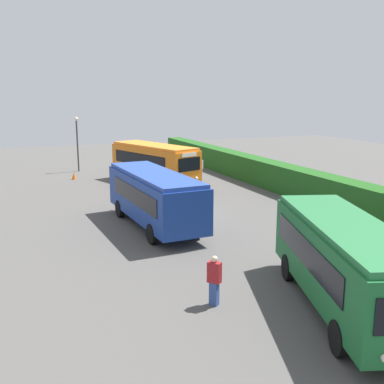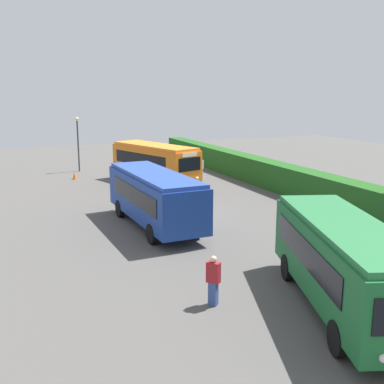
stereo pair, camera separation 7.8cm
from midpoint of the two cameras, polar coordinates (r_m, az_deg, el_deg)
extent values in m
plane|color=#514F4C|center=(27.46, -1.97, -2.96)|extent=(82.74, 82.74, 0.00)
cube|color=orange|center=(37.33, -4.54, 3.72)|extent=(9.01, 5.12, 2.36)
cube|color=orange|center=(37.16, -4.57, 5.68)|extent=(8.70, 4.84, 0.20)
cube|color=black|center=(38.27, -3.27, 4.37)|extent=(6.42, 2.18, 0.95)
cube|color=black|center=(36.81, -6.42, 4.01)|extent=(6.42, 2.18, 0.95)
cube|color=black|center=(33.89, -0.22, 3.40)|extent=(0.69, 1.96, 0.99)
cube|color=silver|center=(33.79, -0.22, 4.61)|extent=(0.47, 1.32, 0.28)
cylinder|color=black|center=(36.13, -0.52, 1.50)|extent=(1.04, 0.58, 1.00)
cylinder|color=black|center=(34.72, -3.44, 1.05)|extent=(1.04, 0.58, 1.00)
cylinder|color=black|center=(40.34, -5.43, 2.56)|extent=(1.04, 0.58, 1.00)
cylinder|color=black|center=(39.08, -8.19, 2.18)|extent=(1.04, 0.58, 1.00)
sphere|color=silver|center=(34.51, 0.67, 1.68)|extent=(0.22, 0.22, 0.22)
sphere|color=silver|center=(33.64, -1.09, 1.41)|extent=(0.22, 0.22, 0.22)
cube|color=navy|center=(24.98, -4.55, -0.57)|extent=(8.98, 2.94, 2.23)
cube|color=#2747A0|center=(24.74, -4.60, 2.18)|extent=(8.70, 2.73, 0.20)
cube|color=black|center=(24.24, -7.14, -0.36)|extent=(6.91, 0.37, 0.89)
cube|color=black|center=(25.11, -1.60, 0.16)|extent=(6.91, 0.37, 0.89)
cube|color=black|center=(29.06, -7.61, 1.69)|extent=(0.14, 2.06, 0.94)
cube|color=silver|center=(28.95, -7.64, 2.99)|extent=(0.11, 1.38, 0.28)
cylinder|color=black|center=(27.45, -8.78, -2.02)|extent=(1.01, 0.33, 1.00)
cylinder|color=black|center=(28.14, -4.24, -1.56)|extent=(1.01, 0.33, 1.00)
cylinder|color=black|center=(22.39, -4.84, -5.15)|extent=(1.01, 0.33, 1.00)
cylinder|color=black|center=(23.24, 0.55, -4.46)|extent=(1.01, 0.33, 1.00)
sphere|color=silver|center=(29.09, -8.86, -0.42)|extent=(0.22, 0.22, 0.22)
sphere|color=silver|center=(29.48, -6.28, -0.18)|extent=(0.22, 0.22, 0.22)
cube|color=#19602D|center=(16.15, 18.40, -8.19)|extent=(8.96, 5.13, 2.27)
cube|color=#27723C|center=(15.78, 18.69, -3.97)|extent=(8.65, 4.86, 0.20)
cube|color=black|center=(16.83, 22.14, -6.68)|extent=(6.37, 2.18, 0.91)
cube|color=black|center=(15.91, 13.77, -7.17)|extent=(6.37, 2.18, 0.91)
cylinder|color=black|center=(13.97, 17.62, -16.75)|extent=(1.04, 0.58, 1.00)
cylinder|color=black|center=(19.29, 18.48, -8.62)|extent=(1.04, 0.58, 1.00)
cylinder|color=black|center=(18.57, 11.75, -9.04)|extent=(1.04, 0.58, 1.00)
sphere|color=silver|center=(12.63, 22.62, -18.35)|extent=(0.22, 0.22, 0.22)
cube|color=#334C8C|center=(41.42, -2.90, 2.72)|extent=(0.35, 0.36, 0.83)
cube|color=#4C6B47|center=(41.30, -2.91, 3.78)|extent=(0.45, 0.50, 0.72)
sphere|color=brown|center=(41.23, -2.92, 4.44)|extent=(0.23, 0.23, 0.23)
cube|color=silver|center=(39.43, 1.12, 2.28)|extent=(0.38, 0.33, 0.85)
cube|color=silver|center=(39.31, 1.12, 3.42)|extent=(0.55, 0.40, 0.74)
sphere|color=#8C6647|center=(39.24, 1.13, 4.12)|extent=(0.23, 0.23, 0.23)
cube|color=#334C8C|center=(16.20, 2.76, -12.36)|extent=(0.37, 0.37, 0.82)
cube|color=maroon|center=(15.90, 2.79, -9.83)|extent=(0.51, 0.49, 0.72)
sphere|color=beige|center=(15.73, 2.81, -8.23)|extent=(0.23, 0.23, 0.23)
cube|color=#20571C|center=(31.78, 14.65, 0.58)|extent=(53.37, 1.58, 2.01)
cone|color=orange|center=(40.31, -14.18, 1.95)|extent=(0.36, 0.36, 0.60)
cylinder|color=#38383D|center=(44.15, -13.75, 5.47)|extent=(0.14, 0.14, 4.64)
sphere|color=beige|center=(43.95, -13.91, 8.71)|extent=(0.36, 0.36, 0.36)
camera|label=1|loc=(0.04, -89.91, 0.02)|focal=43.43mm
camera|label=2|loc=(0.04, 90.09, -0.02)|focal=43.43mm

